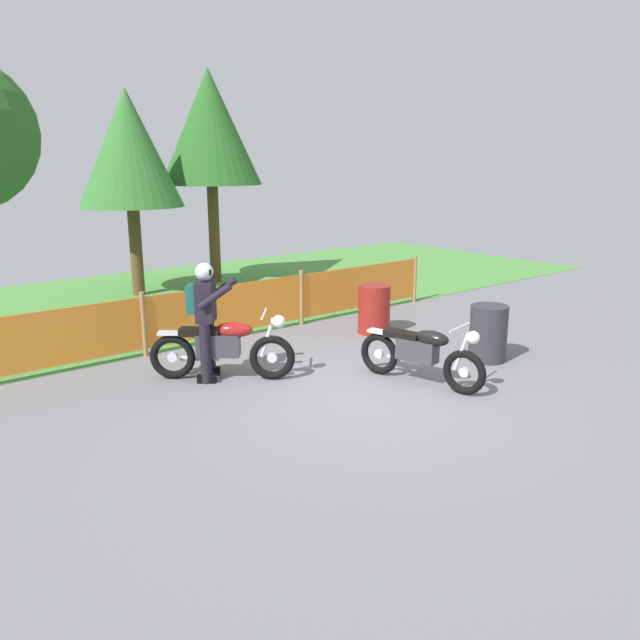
% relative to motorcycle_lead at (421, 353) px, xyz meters
% --- Properties ---
extents(ground, '(24.00, 24.00, 0.02)m').
position_rel_motorcycle_lead_xyz_m(ground, '(-0.86, 0.23, -0.46)').
color(ground, slate).
extents(grass_verge, '(24.00, 7.61, 0.01)m').
position_rel_motorcycle_lead_xyz_m(grass_verge, '(-0.86, 7.47, -0.45)').
color(grass_verge, '#4C8C3D').
rests_on(grass_verge, ground).
extents(barrier_fence, '(9.58, 0.08, 1.05)m').
position_rel_motorcycle_lead_xyz_m(barrier_fence, '(-0.86, 3.66, 0.09)').
color(barrier_fence, '#997547').
rests_on(barrier_fence, ground).
extents(tree_near_left, '(2.32, 2.32, 4.61)m').
position_rel_motorcycle_lead_xyz_m(tree_near_left, '(-0.56, 8.25, 2.85)').
color(tree_near_left, brown).
rests_on(tree_near_left, ground).
extents(tree_near_right, '(2.49, 2.49, 5.25)m').
position_rel_motorcycle_lead_xyz_m(tree_near_right, '(1.70, 8.59, 3.38)').
color(tree_near_right, brown).
rests_on(tree_near_right, ground).
extents(motorcycle_lead, '(0.68, 1.94, 0.93)m').
position_rel_motorcycle_lead_xyz_m(motorcycle_lead, '(0.00, 0.00, 0.00)').
color(motorcycle_lead, black).
rests_on(motorcycle_lead, ground).
extents(motorcycle_trailing, '(1.66, 1.43, 0.99)m').
position_rel_motorcycle_lead_xyz_m(motorcycle_trailing, '(-2.04, 1.92, 0.03)').
color(motorcycle_trailing, black).
rests_on(motorcycle_trailing, ground).
extents(rider_trailing, '(0.78, 0.75, 1.69)m').
position_rel_motorcycle_lead_xyz_m(rider_trailing, '(-2.21, 2.07, 0.50)').
color(rider_trailing, black).
rests_on(rider_trailing, ground).
extents(oil_drum, '(0.58, 0.58, 0.88)m').
position_rel_motorcycle_lead_xyz_m(oil_drum, '(1.38, 2.37, -0.01)').
color(oil_drum, maroon).
rests_on(oil_drum, ground).
extents(spare_drum, '(0.58, 0.58, 0.88)m').
position_rel_motorcycle_lead_xyz_m(spare_drum, '(1.63, 0.06, -0.01)').
color(spare_drum, '#2D2D33').
rests_on(spare_drum, ground).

